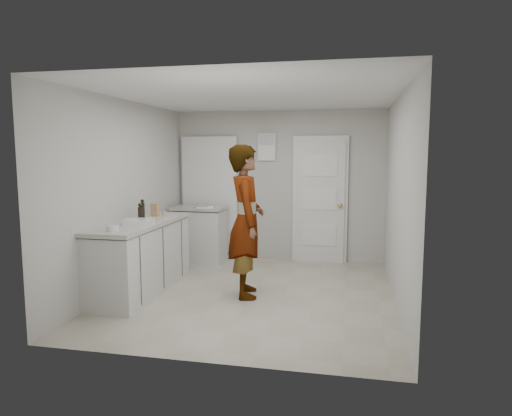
% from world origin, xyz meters
% --- Properties ---
extents(ground, '(4.00, 4.00, 0.00)m').
position_xyz_m(ground, '(0.00, 0.00, 0.00)').
color(ground, '#A49E89').
rests_on(ground, ground).
extents(room_shell, '(4.00, 4.00, 4.00)m').
position_xyz_m(room_shell, '(-0.17, 1.95, 1.02)').
color(room_shell, '#ADABA4').
rests_on(room_shell, ground).
extents(main_counter, '(0.64, 1.96, 0.93)m').
position_xyz_m(main_counter, '(-1.45, -0.20, 0.43)').
color(main_counter, silver).
rests_on(main_counter, ground).
extents(side_counter, '(0.84, 0.61, 0.93)m').
position_xyz_m(side_counter, '(-1.25, 1.55, 0.43)').
color(side_counter, silver).
rests_on(side_counter, ground).
extents(person, '(0.63, 0.79, 1.90)m').
position_xyz_m(person, '(-0.08, -0.08, 0.95)').
color(person, silver).
rests_on(person, ground).
extents(cake_mix_box, '(0.12, 0.07, 0.18)m').
position_xyz_m(cake_mix_box, '(-1.47, 0.30, 1.02)').
color(cake_mix_box, '#96714B').
rests_on(cake_mix_box, main_counter).
extents(spice_jar, '(0.05, 0.05, 0.07)m').
position_xyz_m(spice_jar, '(-1.34, 0.29, 0.96)').
color(spice_jar, tan).
rests_on(spice_jar, main_counter).
extents(oil_cruet_a, '(0.06, 0.06, 0.24)m').
position_xyz_m(oil_cruet_a, '(-1.47, -0.17, 1.04)').
color(oil_cruet_a, black).
rests_on(oil_cruet_a, main_counter).
extents(oil_cruet_b, '(0.06, 0.06, 0.26)m').
position_xyz_m(oil_cruet_b, '(-1.53, 0.03, 1.05)').
color(oil_cruet_b, black).
rests_on(oil_cruet_b, main_counter).
extents(baking_dish, '(0.43, 0.36, 0.06)m').
position_xyz_m(baking_dish, '(-1.36, -0.42, 0.95)').
color(baking_dish, silver).
rests_on(baking_dish, main_counter).
extents(egg_bowl, '(0.14, 0.14, 0.06)m').
position_xyz_m(egg_bowl, '(-1.45, -0.90, 0.95)').
color(egg_bowl, silver).
rests_on(egg_bowl, main_counter).
extents(papers, '(0.36, 0.40, 0.01)m').
position_xyz_m(papers, '(-1.12, 1.42, 0.93)').
color(papers, white).
rests_on(papers, side_counter).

